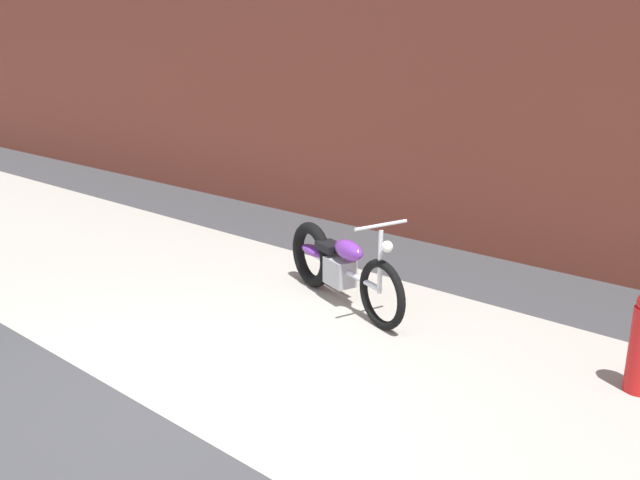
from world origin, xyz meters
TOP-DOWN VIEW (x-y plane):
  - ground_plane at (0.00, 0.00)m, footprint 80.00×80.00m
  - sidewalk_slab at (0.00, 1.75)m, footprint 36.00×3.50m
  - brick_building_wall at (0.00, 5.20)m, footprint 36.00×0.50m
  - motorcycle_purple at (-0.37, 2.57)m, footprint 1.93×0.86m

SIDE VIEW (x-z plane):
  - ground_plane at x=0.00m, z-range 0.00..0.00m
  - sidewalk_slab at x=0.00m, z-range 0.00..0.01m
  - motorcycle_purple at x=-0.37m, z-range -0.12..0.91m
  - brick_building_wall at x=0.00m, z-range 0.00..4.81m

